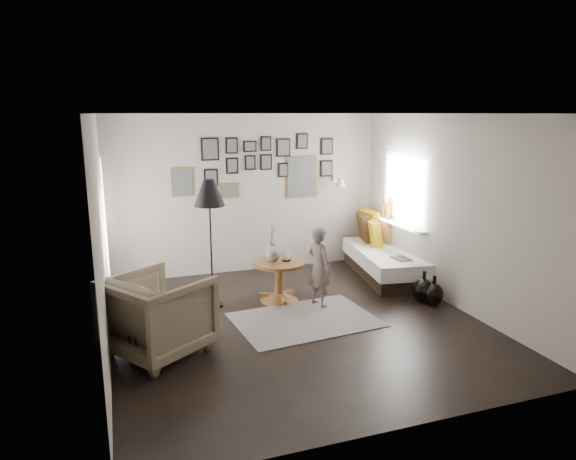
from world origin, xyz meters
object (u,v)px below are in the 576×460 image
object	(u,v)px
daybed	(382,257)
child	(319,267)
vase	(273,251)
pedestal_table	(279,282)
armchair	(158,314)
demijohn_small	(434,294)
demijohn_large	(423,291)
magazine_basket	(146,340)
floor_lamp	(209,198)

from	to	relation	value
daybed	child	size ratio (longest dim) A/B	1.84
vase	daybed	distance (m)	2.17
pedestal_table	armchair	size ratio (longest dim) A/B	0.74
vase	armchair	distance (m)	2.05
pedestal_table	demijohn_small	distance (m)	2.16
armchair	demijohn_small	bearing A→B (deg)	-120.55
pedestal_table	daybed	xyz separation A→B (m)	(1.96, 0.58, 0.03)
child	demijohn_small	bearing A→B (deg)	-127.93
armchair	demijohn_large	world-z (taller)	armchair
vase	child	xyz separation A→B (m)	(0.53, -0.40, -0.17)
daybed	pedestal_table	bearing A→B (deg)	-154.77
vase	daybed	bearing A→B (deg)	15.39
vase	child	bearing A→B (deg)	-36.80
demijohn_small	magazine_basket	bearing A→B (deg)	-174.60
magazine_basket	demijohn_large	distance (m)	3.82
demijohn_large	child	distance (m)	1.52
pedestal_table	floor_lamp	size ratio (longest dim) A/B	0.41
daybed	magazine_basket	size ratio (longest dim) A/B	4.61
pedestal_table	armchair	xyz separation A→B (m)	(-1.76, -1.12, 0.18)
magazine_basket	demijohn_large	xyz separation A→B (m)	(3.79, 0.49, -0.04)
demijohn_small	child	size ratio (longest dim) A/B	0.38
pedestal_table	magazine_basket	size ratio (longest dim) A/B	1.63
magazine_basket	demijohn_small	xyz separation A→B (m)	(3.87, 0.37, -0.06)
demijohn_large	child	world-z (taller)	child
magazine_basket	demijohn_small	bearing A→B (deg)	5.40
daybed	floor_lamp	bearing A→B (deg)	-161.28
vase	floor_lamp	bearing A→B (deg)	176.60
armchair	demijohn_small	size ratio (longest dim) A/B	2.35
vase	armchair	size ratio (longest dim) A/B	0.53
vase	magazine_basket	size ratio (longest dim) A/B	1.17
demijohn_large	demijohn_small	bearing A→B (deg)	-53.95
vase	floor_lamp	world-z (taller)	floor_lamp
floor_lamp	magazine_basket	distance (m)	2.09
pedestal_table	floor_lamp	bearing A→B (deg)	175.67
pedestal_table	daybed	size ratio (longest dim) A/B	0.35
child	magazine_basket	bearing A→B (deg)	90.56
pedestal_table	daybed	world-z (taller)	daybed
child	vase	bearing A→B (deg)	33.61
daybed	demijohn_small	bearing A→B (deg)	-81.27
armchair	demijohn_large	xyz separation A→B (m)	(3.64, 0.36, -0.27)
pedestal_table	child	bearing A→B (deg)	-39.89
daybed	child	xyz separation A→B (m)	(-1.51, -0.96, 0.27)
armchair	floor_lamp	world-z (taller)	floor_lamp
child	demijohn_large	bearing A→B (deg)	-124.57
demijohn_large	vase	bearing A→B (deg)	158.26
armchair	daybed	bearing A→B (deg)	-99.66
pedestal_table	daybed	distance (m)	2.05
floor_lamp	demijohn_large	distance (m)	3.23
magazine_basket	demijohn_large	size ratio (longest dim) A/B	0.97
armchair	magazine_basket	size ratio (longest dim) A/B	2.21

